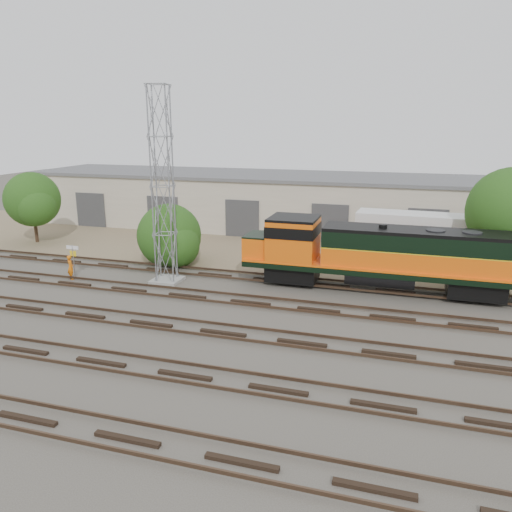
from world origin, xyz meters
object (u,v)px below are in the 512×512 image
(locomotive, at_px, (376,254))
(semi_trailer, at_px, (452,236))
(signal_tower, at_px, (163,190))
(worker, at_px, (71,267))

(locomotive, xyz_separation_m, semi_trailer, (4.81, 6.27, 0.09))
(locomotive, xyz_separation_m, signal_tower, (-13.23, -2.13, 3.69))
(semi_trailer, bearing_deg, signal_tower, -151.67)
(locomotive, distance_m, signal_tower, 13.90)
(worker, bearing_deg, signal_tower, -132.03)
(locomotive, bearing_deg, signal_tower, -170.85)
(locomotive, height_order, worker, locomotive)
(worker, relative_size, semi_trailer, 0.13)
(signal_tower, height_order, semi_trailer, signal_tower)
(signal_tower, relative_size, worker, 7.49)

